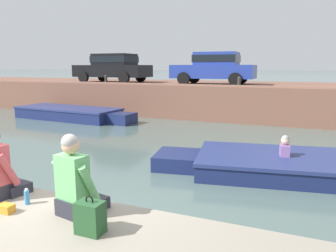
# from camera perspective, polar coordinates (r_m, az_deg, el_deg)

# --- Properties ---
(ground_plane) EXTENTS (400.00, 400.00, 0.00)m
(ground_plane) POSITION_cam_1_polar(r_m,az_deg,el_deg) (9.52, 3.74, -4.65)
(ground_plane) COLOR #4C605B
(far_quay_wall) EXTENTS (60.00, 6.00, 1.59)m
(far_quay_wall) POSITION_cam_1_polar(r_m,az_deg,el_deg) (17.39, 12.74, 4.60)
(far_quay_wall) COLOR brown
(far_quay_wall) RESTS_ON ground
(far_wall_coping) EXTENTS (60.00, 0.24, 0.08)m
(far_wall_coping) POSITION_cam_1_polar(r_m,az_deg,el_deg) (14.51, 10.87, 6.87)
(far_wall_coping) COLOR #925F4C
(far_wall_coping) RESTS_ON far_quay_wall
(boat_moored_west_navy) EXTENTS (6.25, 2.21, 0.55)m
(boat_moored_west_navy) POSITION_cam_1_polar(r_m,az_deg,el_deg) (16.07, -16.34, 2.11)
(boat_moored_west_navy) COLOR navy
(boat_moored_west_navy) RESTS_ON ground
(motorboat_passing) EXTENTS (6.83, 3.13, 0.92)m
(motorboat_passing) POSITION_cam_1_polar(r_m,az_deg,el_deg) (8.16, 23.51, -6.47)
(motorboat_passing) COLOR navy
(motorboat_passing) RESTS_ON ground
(car_leftmost_black) EXTENTS (4.21, 2.03, 1.54)m
(car_leftmost_black) POSITION_cam_1_polar(r_m,az_deg,el_deg) (18.51, -9.54, 10.13)
(car_leftmost_black) COLOR black
(car_leftmost_black) RESTS_ON far_quay_wall
(car_left_inner_blue) EXTENTS (3.99, 1.94, 1.54)m
(car_left_inner_blue) POSITION_cam_1_polar(r_m,az_deg,el_deg) (16.24, 8.10, 10.15)
(car_left_inner_blue) COLOR #233893
(car_left_inner_blue) RESTS_ON far_quay_wall
(mooring_bollard_west) EXTENTS (0.15, 0.15, 0.45)m
(mooring_bollard_west) POSITION_cam_1_polar(r_m,az_deg,el_deg) (17.11, -10.76, 8.05)
(mooring_bollard_west) COLOR #2D2B28
(mooring_bollard_west) RESTS_ON far_quay_wall
(mooring_bollard_mid) EXTENTS (0.15, 0.15, 0.45)m
(mooring_bollard_mid) POSITION_cam_1_polar(r_m,az_deg,el_deg) (14.56, 12.28, 7.62)
(mooring_bollard_mid) COLOR #2D2B28
(mooring_bollard_mid) RESTS_ON far_quay_wall
(person_seated_right) EXTENTS (0.57, 0.58, 0.96)m
(person_seated_right) POSITION_cam_1_polar(r_m,az_deg,el_deg) (4.01, -15.77, -9.55)
(person_seated_right) COLOR #282833
(person_seated_right) RESTS_ON near_quay
(bottle_drink) EXTENTS (0.06, 0.06, 0.20)m
(bottle_drink) POSITION_cam_1_polar(r_m,az_deg,el_deg) (4.56, -23.36, -11.28)
(bottle_drink) COLOR #3F8CCC
(bottle_drink) RESTS_ON near_quay
(backpack_on_ledge) EXTENTS (0.28, 0.24, 0.41)m
(backpack_on_ledge) POSITION_cam_1_polar(r_m,az_deg,el_deg) (3.61, -13.28, -15.24)
(backpack_on_ledge) COLOR #234C28
(backpack_on_ledge) RESTS_ON near_quay
(snack_bag) EXTENTS (0.18, 0.12, 0.10)m
(snack_bag) POSITION_cam_1_polar(r_m,az_deg,el_deg) (4.43, -26.36, -12.75)
(snack_bag) COLOR orange
(snack_bag) RESTS_ON near_quay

